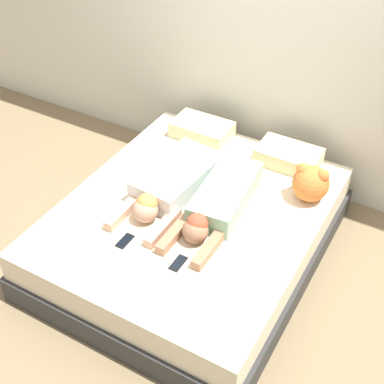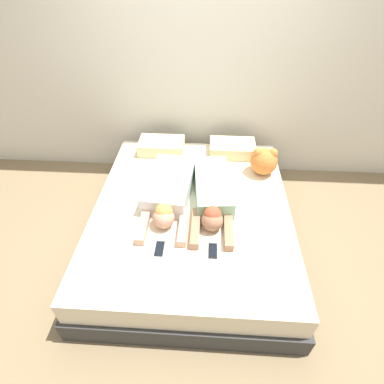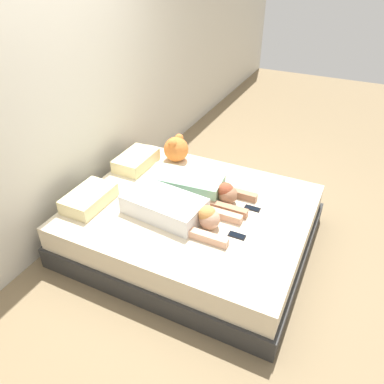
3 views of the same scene
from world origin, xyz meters
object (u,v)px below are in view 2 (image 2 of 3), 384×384
object	(u,v)px
pillow_head_left	(162,146)
cell_phone_left	(160,249)
person_right	(213,194)
bed	(192,221)
pillow_head_right	(232,148)
cell_phone_right	(213,251)
person_left	(169,191)
plush_toy	(264,161)

from	to	relation	value
pillow_head_left	cell_phone_left	world-z (taller)	pillow_head_left
pillow_head_left	person_right	bearing A→B (deg)	-54.29
bed	pillow_head_right	size ratio (longest dim) A/B	4.36
pillow_head_left	bed	bearing A→B (deg)	-65.38
person_right	cell_phone_right	bearing A→B (deg)	-88.92
pillow_head_right	person_left	size ratio (longest dim) A/B	0.47
cell_phone_left	cell_phone_right	size ratio (longest dim) A/B	1.00
cell_phone_right	plush_toy	distance (m)	1.16
pillow_head_right	person_right	world-z (taller)	person_right
bed	cell_phone_right	distance (m)	0.60
bed	person_left	distance (m)	0.39
person_left	cell_phone_left	distance (m)	0.60
pillow_head_left	cell_phone_right	world-z (taller)	pillow_head_left
pillow_head_right	plush_toy	bearing A→B (deg)	-48.32
pillow_head_left	plush_toy	size ratio (longest dim) A/B	1.74
pillow_head_right	bed	bearing A→B (deg)	-114.62
cell_phone_left	plush_toy	world-z (taller)	plush_toy
bed	person_right	distance (m)	0.36
person_left	cell_phone_right	xyz separation A→B (m)	(0.41, -0.59, -0.08)
pillow_head_left	pillow_head_right	size ratio (longest dim) A/B	1.00
person_right	plush_toy	world-z (taller)	plush_toy
cell_phone_right	plush_toy	size ratio (longest dim) A/B	0.51
pillow_head_right	plush_toy	distance (m)	0.45
bed	pillow_head_left	size ratio (longest dim) A/B	4.36
bed	pillow_head_left	bearing A→B (deg)	114.62
pillow_head_left	cell_phone_right	size ratio (longest dim) A/B	3.41
cell_phone_right	pillow_head_right	bearing A→B (deg)	81.73
person_right	plush_toy	distance (m)	0.69
cell_phone_right	person_right	bearing A→B (deg)	91.08
bed	cell_phone_left	bearing A→B (deg)	-113.05
person_right	pillow_head_right	bearing A→B (deg)	75.27
person_left	cell_phone_left	world-z (taller)	person_left
pillow_head_left	person_left	bearing A→B (deg)	-77.46
person_left	bed	bearing A→B (deg)	-17.94
pillow_head_right	person_left	bearing A→B (deg)	-127.81
bed	person_right	bearing A→B (deg)	17.39
person_left	person_right	size ratio (longest dim) A/B	0.98
pillow_head_right	cell_phone_left	distance (m)	1.51
person_right	cell_phone_right	distance (m)	0.58
cell_phone_right	plush_toy	bearing A→B (deg)	64.60
pillow_head_left	cell_phone_right	xyz separation A→B (m)	(0.59, -1.37, -0.06)
bed	pillow_head_left	world-z (taller)	pillow_head_left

